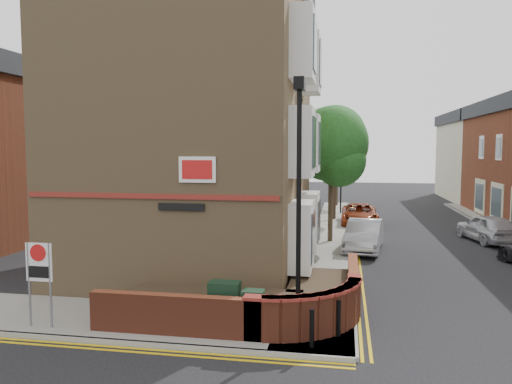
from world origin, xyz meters
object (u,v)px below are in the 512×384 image
at_px(utility_cabinet_large, 225,304).
at_px(silver_car_near, 364,235).
at_px(lamppost, 299,205).
at_px(zone_sign, 39,269).

bearing_deg(utility_cabinet_large, silver_car_near, 70.67).
relative_size(lamppost, utility_cabinet_large, 5.25).
height_order(utility_cabinet_large, silver_car_near, silver_car_near).
bearing_deg(lamppost, zone_sign, -173.93).
bearing_deg(utility_cabinet_large, zone_sign, -170.31).
bearing_deg(silver_car_near, utility_cabinet_large, -102.00).
relative_size(utility_cabinet_large, silver_car_near, 0.28).
bearing_deg(silver_car_near, lamppost, -92.78).
bearing_deg(utility_cabinet_large, lamppost, -3.01).
xyz_separation_m(utility_cabinet_large, zone_sign, (-4.70, -0.80, 0.92)).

